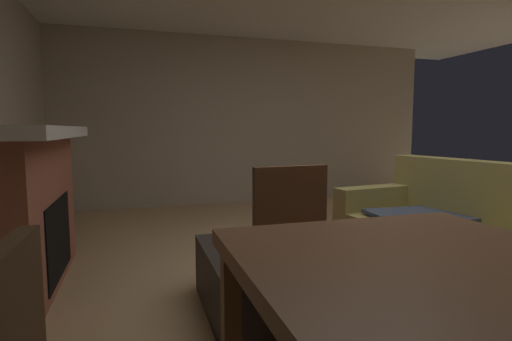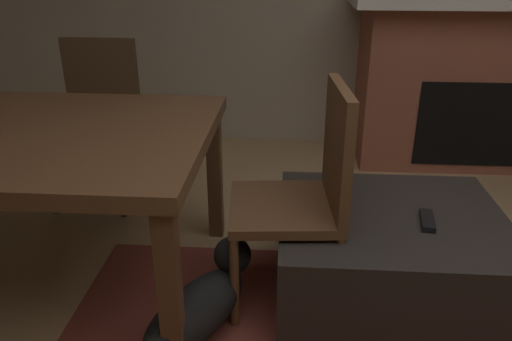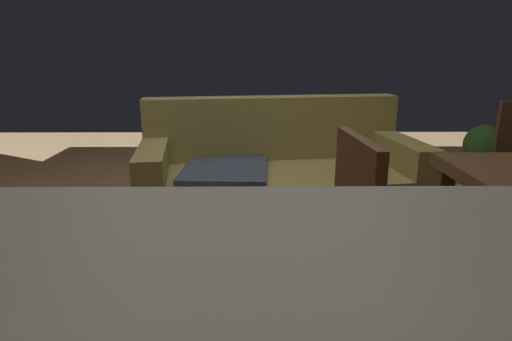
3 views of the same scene
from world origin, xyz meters
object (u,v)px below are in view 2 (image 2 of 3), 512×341
tv_remote (427,221)px  small_dog (202,303)px  dining_chair_south (98,112)px  fireplace (473,80)px  ottoman_coffee_table (388,255)px  dining_table (8,145)px  dining_chair_west (308,187)px

tv_remote → small_dog: size_ratio=0.28×
dining_chair_south → small_dog: (-0.81, 1.23, -0.36)m
fireplace → ottoman_coffee_table: fireplace is taller
tv_remote → small_dog: tv_remote is taller
fireplace → dining_table: (2.37, 1.67, 0.09)m
dining_table → dining_chair_west: (-1.21, -0.01, -0.15)m
dining_chair_west → small_dog: 0.61m
tv_remote → dining_table: bearing=8.2°
ottoman_coffee_table → dining_chair_west: size_ratio=0.99×
fireplace → dining_chair_south: bearing=17.0°
dining_chair_west → dining_table: bearing=0.4°
dining_chair_south → small_dog: dining_chair_south is taller
tv_remote → dining_chair_west: bearing=5.6°
ottoman_coffee_table → small_dog: ottoman_coffee_table is taller
fireplace → dining_chair_west: bearing=55.0°
ottoman_coffee_table → fireplace: bearing=-116.5°
dining_table → dining_chair_south: dining_chair_south is taller
ottoman_coffee_table → dining_table: dining_table is taller
ottoman_coffee_table → small_dog: 0.82m
ottoman_coffee_table → dining_table: bearing=1.7°
dining_chair_west → tv_remote: bearing=176.7°
fireplace → dining_chair_south: 2.48m
fireplace → dining_chair_west: fireplace is taller
dining_table → dining_chair_south: bearing=-90.1°
small_dog → dining_chair_south: bearing=-56.6°
dining_table → dining_chair_south: size_ratio=1.75×
ottoman_coffee_table → tv_remote: size_ratio=5.76×
dining_chair_west → small_dog: size_ratio=1.61×
fireplace → dining_chair_west: (1.16, 1.66, -0.06)m
tv_remote → dining_table: size_ratio=0.10×
ottoman_coffee_table → small_dog: bearing=24.4°
dining_table → small_dog: 1.00m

